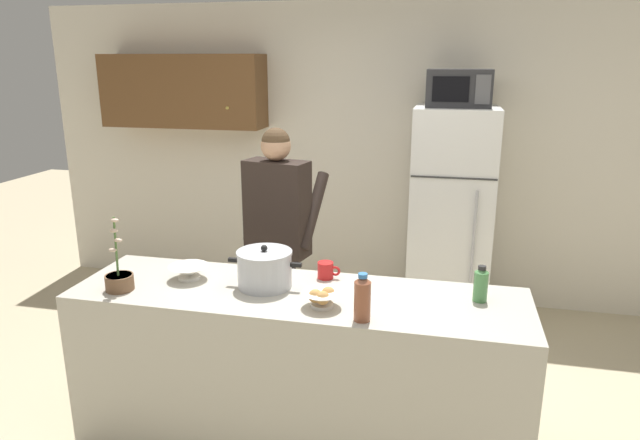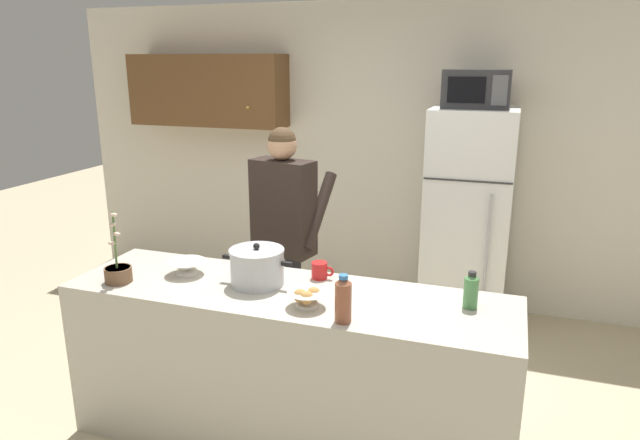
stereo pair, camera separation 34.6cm
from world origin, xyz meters
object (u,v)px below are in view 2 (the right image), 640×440
coffee_mug (320,270)px  potted_orchid (118,271)px  bread_bowl (307,297)px  bottle_mid_counter (471,290)px  empty_bowl (186,266)px  refrigerator (467,221)px  person_near_pot (284,219)px  bottle_near_edge (343,299)px  cooking_pot (257,267)px  microwave (477,89)px

coffee_mug → potted_orchid: (-1.05, -0.41, 0.01)m
bread_bowl → bottle_mid_counter: bottle_mid_counter is taller
empty_bowl → bottle_mid_counter: (1.59, 0.06, 0.05)m
refrigerator → potted_orchid: 2.67m
potted_orchid → coffee_mug: bearing=21.5°
person_near_pot → bottle_near_edge: size_ratio=7.14×
empty_bowl → potted_orchid: bearing=-142.6°
cooking_pot → bottle_mid_counter: 1.14m
cooking_pot → bread_bowl: bearing=-28.2°
bread_bowl → cooking_pot: bearing=151.8°
bread_bowl → person_near_pot: bearing=118.0°
bottle_mid_counter → bottle_near_edge: bearing=-147.2°
refrigerator → coffee_mug: 1.75m
cooking_pot → bottle_near_edge: bearing=-27.0°
bottle_mid_counter → potted_orchid: bearing=-171.5°
bottle_near_edge → bottle_mid_counter: (0.56, 0.36, -0.02)m
empty_bowl → potted_orchid: (-0.30, -0.23, 0.02)m
microwave → cooking_pot: size_ratio=1.16×
cooking_pot → potted_orchid: potted_orchid is taller
bottle_mid_counter → potted_orchid: potted_orchid is taller
bread_bowl → bottle_near_edge: 0.25m
refrigerator → microwave: microwave is taller
bread_bowl → empty_bowl: bearing=166.2°
refrigerator → bread_bowl: bearing=-107.2°
refrigerator → microwave: bearing=-89.9°
refrigerator → person_near_pot: refrigerator is taller
person_near_pot → potted_orchid: (-0.58, -1.03, -0.08)m
bread_bowl → potted_orchid: bearing=-178.7°
microwave → bottle_near_edge: 2.29m
bread_bowl → empty_bowl: 0.84m
empty_bowl → refrigerator: bearing=51.5°
empty_bowl → microwave: bearing=51.1°
bottle_mid_counter → person_near_pot: bearing=150.3°
cooking_pot → bottle_mid_counter: bearing=3.1°
cooking_pot → microwave: bearing=61.2°
cooking_pot → coffee_mug: (0.30, 0.19, -0.05)m
person_near_pot → cooking_pot: person_near_pot is taller
person_near_pot → bottle_near_edge: 1.33m
refrigerator → bottle_near_edge: (-0.40, -2.10, 0.15)m
refrigerator → coffee_mug: (-0.68, -1.61, 0.08)m
refrigerator → bottle_near_edge: bearing=-100.8°
empty_bowl → bottle_near_edge: bottle_near_edge is taller
coffee_mug → microwave: bearing=66.8°
person_near_pot → empty_bowl: size_ratio=7.53×
person_near_pot → potted_orchid: 1.18m
empty_bowl → bottle_near_edge: 1.08m
refrigerator → bottle_near_edge: 2.15m
refrigerator → bread_bowl: (-0.62, -2.00, 0.09)m
bread_bowl → bottle_mid_counter: size_ratio=1.07×
cooking_pot → bottle_near_edge: (0.58, -0.30, 0.01)m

